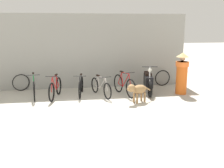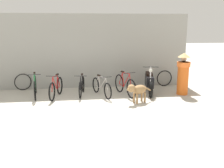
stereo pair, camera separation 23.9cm
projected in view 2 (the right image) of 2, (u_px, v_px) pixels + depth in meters
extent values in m
plane|color=#B7B2A5|center=(81.00, 116.00, 7.67)|extent=(60.00, 60.00, 0.00)
cube|color=gray|center=(79.00, 51.00, 10.89)|extent=(9.22, 0.20, 3.06)
torus|color=black|center=(35.00, 91.00, 9.13)|extent=(0.14, 0.70, 0.70)
torus|color=black|center=(35.00, 84.00, 10.16)|extent=(0.14, 0.70, 0.70)
cylinder|color=#1E7238|center=(35.00, 82.00, 9.48)|extent=(0.10, 0.54, 0.58)
cylinder|color=#1E7238|center=(35.00, 81.00, 9.78)|extent=(0.05, 0.14, 0.53)
cylinder|color=#1E7238|center=(34.00, 75.00, 9.47)|extent=(0.11, 0.63, 0.06)
cylinder|color=#1E7238|center=(35.00, 86.00, 9.97)|extent=(0.08, 0.41, 0.08)
cylinder|color=#1E7238|center=(35.00, 79.00, 9.97)|extent=(0.07, 0.33, 0.49)
cylinder|color=#1E7238|center=(34.00, 83.00, 9.15)|extent=(0.05, 0.19, 0.52)
cube|color=black|center=(34.00, 73.00, 9.77)|extent=(0.09, 0.19, 0.05)
cylinder|color=black|center=(34.00, 75.00, 9.17)|extent=(0.46, 0.09, 0.02)
torus|color=black|center=(52.00, 92.00, 9.07)|extent=(0.19, 0.67, 0.67)
torus|color=black|center=(60.00, 86.00, 10.03)|extent=(0.19, 0.67, 0.67)
cylinder|color=red|center=(55.00, 83.00, 9.39)|extent=(0.13, 0.48, 0.55)
cylinder|color=red|center=(57.00, 82.00, 9.67)|extent=(0.05, 0.13, 0.51)
cylinder|color=red|center=(55.00, 76.00, 9.39)|extent=(0.14, 0.56, 0.06)
cylinder|color=red|center=(58.00, 87.00, 9.85)|extent=(0.10, 0.37, 0.08)
cylinder|color=red|center=(59.00, 81.00, 9.84)|extent=(0.09, 0.29, 0.47)
cylinder|color=red|center=(52.00, 85.00, 9.09)|extent=(0.06, 0.18, 0.49)
cube|color=black|center=(57.00, 74.00, 9.66)|extent=(0.11, 0.19, 0.05)
cylinder|color=black|center=(53.00, 76.00, 9.10)|extent=(0.46, 0.12, 0.02)
torus|color=black|center=(80.00, 90.00, 9.42)|extent=(0.12, 0.62, 0.62)
torus|color=black|center=(83.00, 84.00, 10.37)|extent=(0.12, 0.62, 0.62)
cylinder|color=black|center=(81.00, 82.00, 9.74)|extent=(0.09, 0.48, 0.52)
cylinder|color=black|center=(82.00, 81.00, 10.02)|extent=(0.04, 0.13, 0.47)
cylinder|color=black|center=(81.00, 76.00, 9.74)|extent=(0.10, 0.56, 0.06)
cylinder|color=black|center=(83.00, 86.00, 10.19)|extent=(0.07, 0.37, 0.07)
cylinder|color=black|center=(83.00, 80.00, 10.19)|extent=(0.06, 0.29, 0.44)
cylinder|color=black|center=(80.00, 84.00, 9.44)|extent=(0.05, 0.17, 0.46)
cube|color=black|center=(82.00, 74.00, 10.01)|extent=(0.09, 0.19, 0.05)
cylinder|color=black|center=(80.00, 76.00, 9.45)|extent=(0.46, 0.08, 0.02)
torus|color=black|center=(108.00, 91.00, 9.31)|extent=(0.24, 0.58, 0.60)
torus|color=black|center=(96.00, 85.00, 10.27)|extent=(0.24, 0.58, 0.60)
cylinder|color=beige|center=(103.00, 83.00, 9.64)|extent=(0.20, 0.52, 0.50)
cylinder|color=beige|center=(99.00, 82.00, 9.92)|extent=(0.07, 0.14, 0.46)
cylinder|color=beige|center=(102.00, 77.00, 9.64)|extent=(0.23, 0.60, 0.06)
cylinder|color=beige|center=(98.00, 87.00, 10.09)|extent=(0.16, 0.40, 0.07)
cylinder|color=beige|center=(97.00, 81.00, 10.09)|extent=(0.13, 0.31, 0.42)
cylinder|color=beige|center=(107.00, 85.00, 9.34)|extent=(0.09, 0.19, 0.45)
cube|color=black|center=(99.00, 75.00, 9.91)|extent=(0.13, 0.19, 0.05)
cylinder|color=black|center=(106.00, 77.00, 9.35)|extent=(0.44, 0.17, 0.02)
torus|color=black|center=(131.00, 89.00, 9.43)|extent=(0.25, 0.69, 0.71)
torus|color=black|center=(119.00, 83.00, 10.32)|extent=(0.25, 0.69, 0.71)
cylinder|color=red|center=(126.00, 80.00, 9.73)|extent=(0.17, 0.48, 0.59)
cylinder|color=red|center=(123.00, 80.00, 9.98)|extent=(0.06, 0.13, 0.54)
cylinder|color=red|center=(126.00, 73.00, 9.71)|extent=(0.20, 0.56, 0.06)
cylinder|color=red|center=(121.00, 85.00, 10.16)|extent=(0.14, 0.37, 0.08)
cylinder|color=red|center=(121.00, 78.00, 10.14)|extent=(0.11, 0.29, 0.49)
cylinder|color=red|center=(130.00, 81.00, 9.44)|extent=(0.08, 0.18, 0.52)
cube|color=black|center=(122.00, 72.00, 9.96)|extent=(0.12, 0.19, 0.05)
cylinder|color=black|center=(130.00, 73.00, 9.45)|extent=(0.45, 0.16, 0.02)
torus|color=black|center=(151.00, 89.00, 9.56)|extent=(0.22, 0.61, 0.60)
torus|color=black|center=(148.00, 82.00, 10.85)|extent=(0.22, 0.61, 0.60)
cube|color=black|center=(149.00, 81.00, 10.17)|extent=(0.44, 0.96, 0.40)
cube|color=black|center=(149.00, 74.00, 10.27)|extent=(0.34, 0.63, 0.10)
cylinder|color=silver|center=(151.00, 75.00, 9.70)|extent=(0.07, 0.16, 0.61)
cylinder|color=silver|center=(151.00, 86.00, 9.64)|extent=(0.08, 0.23, 0.21)
cylinder|color=black|center=(151.00, 67.00, 9.68)|extent=(0.58, 0.13, 0.03)
sphere|color=silver|center=(151.00, 70.00, 9.67)|extent=(0.16, 0.16, 0.14)
ellipsoid|color=#997247|center=(140.00, 89.00, 8.90)|extent=(0.64, 0.53, 0.31)
cylinder|color=#997247|center=(137.00, 99.00, 8.81)|extent=(0.09, 0.09, 0.34)
cylinder|color=#997247|center=(134.00, 98.00, 8.94)|extent=(0.09, 0.09, 0.34)
cylinder|color=#997247|center=(145.00, 97.00, 8.99)|extent=(0.09, 0.09, 0.34)
cylinder|color=#997247|center=(142.00, 96.00, 9.13)|extent=(0.09, 0.09, 0.34)
sphere|color=#997247|center=(131.00, 88.00, 8.70)|extent=(0.36, 0.36, 0.27)
ellipsoid|color=#997247|center=(129.00, 89.00, 8.64)|extent=(0.18, 0.16, 0.10)
cylinder|color=#997247|center=(148.00, 89.00, 9.12)|extent=(0.24, 0.15, 0.17)
cylinder|color=orange|center=(183.00, 78.00, 9.94)|extent=(0.59, 0.59, 1.25)
cylinder|color=orange|center=(184.00, 64.00, 9.82)|extent=(0.70, 0.70, 0.18)
sphere|color=tan|center=(184.00, 59.00, 9.78)|extent=(0.28, 0.28, 0.20)
cone|color=tan|center=(184.00, 55.00, 9.75)|extent=(0.68, 0.68, 0.17)
torus|color=black|center=(23.00, 82.00, 10.63)|extent=(0.65, 0.27, 0.68)
torus|color=black|center=(164.00, 78.00, 11.35)|extent=(0.69, 0.10, 0.69)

